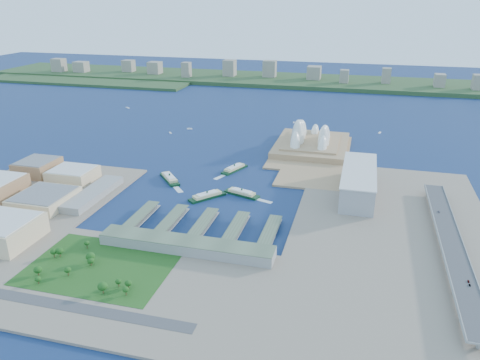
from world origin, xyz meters
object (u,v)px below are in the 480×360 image
(opera_house, at_px, (312,132))
(ferry_b, at_px, (234,167))
(toaster_building, at_px, (358,182))
(car_a, at_px, (469,281))
(ferry_d, at_px, (242,192))
(ferry_a, at_px, (170,177))
(car_c, at_px, (439,212))
(car_b, at_px, (470,285))
(ferry_c, at_px, (207,195))

(opera_house, height_order, ferry_b, opera_house)
(toaster_building, distance_m, car_a, 246.18)
(ferry_d, bearing_deg, ferry_a, 95.90)
(opera_house, relative_size, car_c, 38.36)
(ferry_d, distance_m, car_b, 326.88)
(ferry_b, relative_size, car_b, 15.16)
(ferry_b, height_order, car_c, car_c)
(ferry_a, xyz_separation_m, car_b, (393.12, -210.82, 9.95))
(ferry_d, relative_size, car_c, 11.51)
(ferry_b, distance_m, car_a, 411.49)
(opera_house, bearing_deg, ferry_d, -106.30)
(ferry_b, bearing_deg, car_a, -19.56)
(ferry_c, relative_size, car_b, 15.50)
(ferry_d, bearing_deg, ferry_b, 39.60)
(car_a, relative_size, car_b, 1.07)
(opera_house, relative_size, toaster_building, 1.16)
(toaster_building, bearing_deg, ferry_d, -165.05)
(car_b, bearing_deg, ferry_a, -28.20)
(ferry_a, bearing_deg, car_c, -47.52)
(ferry_c, bearing_deg, car_c, -140.42)
(toaster_building, xyz_separation_m, ferry_a, (-284.12, -16.08, -15.01))
(car_a, distance_m, car_c, 156.98)
(ferry_b, xyz_separation_m, car_c, (299.45, -116.52, 10.33))
(toaster_building, xyz_separation_m, car_b, (109.00, -226.90, -5.05))
(ferry_a, xyz_separation_m, car_c, (385.12, -47.83, 10.04))
(ferry_a, xyz_separation_m, ferry_d, (123.09, -26.91, -0.39))
(ferry_c, distance_m, car_b, 353.68)
(ferry_b, xyz_separation_m, car_a, (307.45, -273.30, 10.31))
(ferry_a, bearing_deg, toaster_building, -37.21)
(opera_house, distance_m, car_c, 326.19)
(ferry_c, bearing_deg, car_b, -167.88)
(ferry_a, distance_m, ferry_d, 126.00)
(toaster_building, xyz_separation_m, car_a, (109.00, -220.68, -4.99))
(ferry_c, bearing_deg, ferry_a, 6.85)
(toaster_building, relative_size, car_a, 40.10)
(opera_house, bearing_deg, car_b, -65.01)
(toaster_building, distance_m, car_b, 251.77)
(car_c, bearing_deg, ferry_b, -21.26)
(ferry_b, relative_size, car_c, 11.72)
(opera_house, xyz_separation_m, ferry_d, (-71.03, -242.99, -26.89))
(ferry_d, xyz_separation_m, car_c, (262.03, -20.91, 10.42))
(toaster_building, height_order, ferry_c, toaster_building)
(car_c, bearing_deg, toaster_building, -32.32)
(opera_house, height_order, car_a, opera_house)
(opera_house, xyz_separation_m, car_b, (199.00, -426.90, -16.55))
(opera_house, relative_size, car_b, 49.63)
(ferry_b, bearing_deg, opera_house, 75.72)
(ferry_d, relative_size, car_a, 13.97)
(car_a, bearing_deg, opera_house, 115.32)
(opera_house, relative_size, ferry_a, 3.10)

